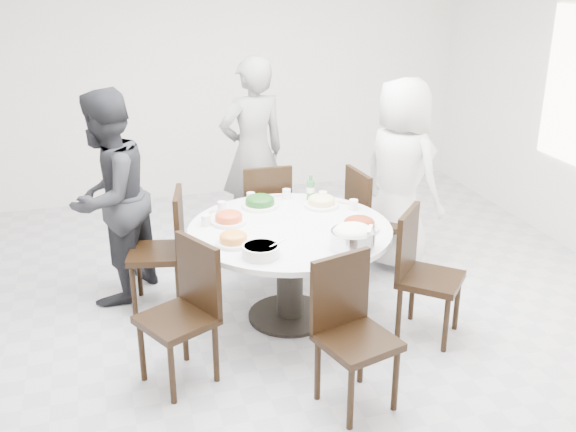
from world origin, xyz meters
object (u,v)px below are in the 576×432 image
object	(u,v)px
diner_left	(108,198)
diner_middle	(253,153)
chair_ne	(376,222)
chair_nw	(156,250)
chair_sw	(176,317)
chair_se	(431,276)
soup_bowl	(261,251)
beverage_bottle	(311,188)
chair_n	(263,213)
chair_s	(358,338)
rice_bowl	(353,240)
diner_right	(400,175)
dining_table	(290,273)

from	to	relation	value
diner_left	diner_middle	bearing A→B (deg)	154.26
chair_ne	chair_nw	bearing A→B (deg)	87.21
chair_sw	chair_se	distance (m)	1.82
diner_middle	soup_bowl	bearing A→B (deg)	65.91
chair_nw	beverage_bottle	size ratio (longest dim) A/B	4.33
diner_middle	chair_nw	bearing A→B (deg)	32.63
chair_sw	diner_left	world-z (taller)	diner_left
chair_ne	diner_middle	bearing A→B (deg)	37.38
chair_n	soup_bowl	size ratio (longest dim) A/B	3.74
chair_n	chair_sw	distance (m)	1.90
soup_bowl	beverage_bottle	distance (m)	1.14
chair_ne	chair_n	bearing A→B (deg)	56.25
chair_se	chair_s	bearing A→B (deg)	169.56
chair_s	diner_middle	size ratio (longest dim) A/B	0.53
rice_bowl	beverage_bottle	xyz separation A→B (m)	(0.02, 0.99, 0.04)
diner_right	rice_bowl	xyz separation A→B (m)	(-0.89, -1.14, -0.03)
dining_table	chair_nw	size ratio (longest dim) A/B	1.58
chair_ne	chair_n	xyz separation A→B (m)	(-0.88, 0.48, 0.00)
chair_sw	chair_s	size ratio (longest dim) A/B	1.00
dining_table	diner_left	world-z (taller)	diner_left
chair_sw	chair_s	distance (m)	1.15
diner_middle	diner_left	world-z (taller)	diner_middle
dining_table	diner_right	world-z (taller)	diner_right
chair_sw	rice_bowl	world-z (taller)	chair_sw
chair_ne	soup_bowl	xyz separation A→B (m)	(-1.27, -0.98, 0.31)
chair_sw	chair_nw	bearing A→B (deg)	153.50
chair_s	chair_se	bearing A→B (deg)	21.61
diner_middle	rice_bowl	xyz separation A→B (m)	(0.22, -1.98, -0.08)
dining_table	soup_bowl	bearing A→B (deg)	-127.42
rice_bowl	soup_bowl	size ratio (longest dim) A/B	1.20
chair_n	chair_ne	bearing A→B (deg)	152.83
chair_ne	chair_s	size ratio (longest dim) A/B	1.00
chair_s	diner_left	distance (m)	2.35
chair_nw	chair_s	bearing A→B (deg)	44.00
chair_sw	soup_bowl	bearing A→B (deg)	77.70
chair_s	soup_bowl	size ratio (longest dim) A/B	3.74
diner_left	diner_right	bearing A→B (deg)	122.98
rice_bowl	beverage_bottle	size ratio (longest dim) A/B	1.39
rice_bowl	chair_n	bearing A→B (deg)	98.92
chair_se	rice_bowl	xyz separation A→B (m)	(-0.59, 0.04, 0.34)
chair_sw	diner_right	xyz separation A→B (m)	(2.12, 1.25, 0.37)
chair_sw	diner_middle	world-z (taller)	diner_middle
diner_middle	rice_bowl	world-z (taller)	diner_middle
diner_right	diner_left	size ratio (longest dim) A/B	0.99
chair_n	soup_bowl	xyz separation A→B (m)	(-0.39, -1.47, 0.31)
chair_s	rice_bowl	xyz separation A→B (m)	(0.22, 0.66, 0.34)
chair_s	chair_sw	bearing A→B (deg)	135.39
chair_se	diner_right	distance (m)	1.28
chair_se	chair_nw	bearing A→B (deg)	103.37
diner_left	soup_bowl	xyz separation A→B (m)	(0.93, -1.17, -0.06)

